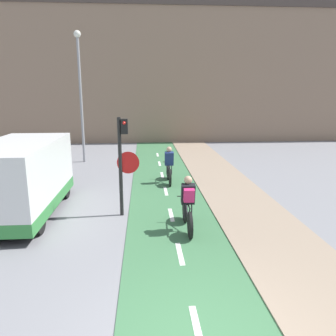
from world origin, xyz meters
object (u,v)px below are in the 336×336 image
at_px(cyclist_far, 169,167).
at_px(traffic_light_pole, 123,156).
at_px(van, 21,180).
at_px(street_lamp_far, 80,84).
at_px(cyclist_near, 188,205).

bearing_deg(cyclist_far, traffic_light_pole, -114.82).
bearing_deg(cyclist_far, van, -145.90).
relative_size(street_lamp_far, cyclist_near, 3.74).
xyz_separation_m(traffic_light_pole, street_lamp_far, (-2.64, 8.21, 2.26)).
bearing_deg(van, cyclist_near, -18.14).
bearing_deg(cyclist_near, cyclist_far, 91.57).
height_order(traffic_light_pole, street_lamp_far, street_lamp_far).
bearing_deg(traffic_light_pole, street_lamp_far, 107.82).
bearing_deg(traffic_light_pole, van, 174.15).
bearing_deg(cyclist_near, traffic_light_pole, 144.06).
relative_size(traffic_light_pole, street_lamp_far, 0.45).
bearing_deg(van, cyclist_far, 34.10).
distance_m(cyclist_near, van, 5.23).
bearing_deg(cyclist_near, street_lamp_far, 114.98).
relative_size(cyclist_near, van, 0.38).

